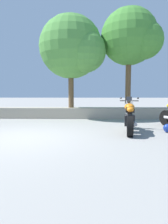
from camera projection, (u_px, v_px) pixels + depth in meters
ground_plane at (24, 138)px, 5.81m from camera, size 120.00×120.00×0.00m
stone_wall at (53, 113)px, 10.56m from camera, size 36.00×0.80×0.55m
motorcycle_orange_centre at (130, 118)px, 6.62m from camera, size 0.70×2.06×1.18m
rider_helmet at (168, 128)px, 6.61m from camera, size 0.28×0.28×0.28m
leafy_tree_mid_left at (74, 48)px, 10.19m from camera, size 3.42×3.26×4.79m
leafy_tree_mid_right at (132, 38)px, 10.01m from camera, size 3.01×2.87×5.06m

